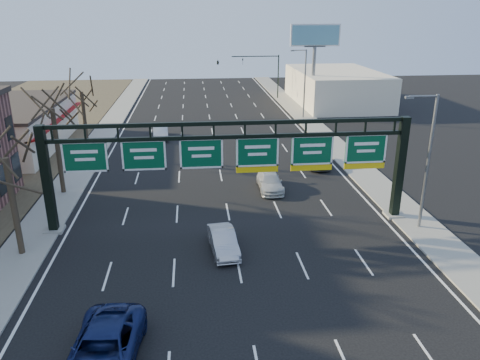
{
  "coord_description": "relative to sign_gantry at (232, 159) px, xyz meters",
  "views": [
    {
      "loc": [
        -2.32,
        -21.09,
        13.87
      ],
      "look_at": [
        0.68,
        7.9,
        3.2
      ],
      "focal_mm": 35.0,
      "sensor_mm": 36.0,
      "label": 1
    }
  ],
  "objects": [
    {
      "name": "billboard_right",
      "position": [
        14.84,
        36.98,
        4.43
      ],
      "size": [
        7.0,
        0.5,
        12.0
      ],
      "color": "slate",
      "rests_on": "ground"
    },
    {
      "name": "sidewalk_right",
      "position": [
        12.64,
        12.0,
        -4.57
      ],
      "size": [
        3.0,
        120.0,
        0.12
      ],
      "primitive_type": "cube",
      "color": "gray",
      "rests_on": "ground"
    },
    {
      "name": "traffic_signal_mast",
      "position": [
        5.53,
        47.0,
        0.87
      ],
      "size": [
        10.16,
        0.54,
        7.0
      ],
      "color": "black",
      "rests_on": "ground"
    },
    {
      "name": "car_silver_distant",
      "position": [
        -6.15,
        23.39,
        -3.87
      ],
      "size": [
        1.93,
        4.72,
        1.52
      ],
      "primitive_type": "imported",
      "rotation": [
        0.0,
        0.0,
        0.07
      ],
      "color": "#B5B6BB",
      "rests_on": "ground"
    },
    {
      "name": "ground",
      "position": [
        -0.16,
        -8.0,
        -4.63
      ],
      "size": [
        160.0,
        160.0,
        0.0
      ],
      "primitive_type": "plane",
      "color": "black",
      "rests_on": "ground"
    },
    {
      "name": "sidewalk_left",
      "position": [
        -12.96,
        12.0,
        -4.57
      ],
      "size": [
        3.0,
        120.0,
        0.12
      ],
      "primitive_type": "cube",
      "color": "gray",
      "rests_on": "ground"
    },
    {
      "name": "cream_strip",
      "position": [
        -21.64,
        21.0,
        -2.27
      ],
      "size": [
        10.9,
        18.4,
        4.7
      ],
      "color": "beige",
      "rests_on": "ground"
    },
    {
      "name": "streetlight_far",
      "position": [
        12.31,
        32.0,
        0.45
      ],
      "size": [
        2.15,
        0.22,
        9.0
      ],
      "color": "slate",
      "rests_on": "sidewalk_right"
    },
    {
      "name": "tree_far",
      "position": [
        -12.96,
        17.0,
        2.86
      ],
      "size": [
        3.6,
        3.6,
        8.86
      ],
      "color": "black",
      "rests_on": "sidewalk_left"
    },
    {
      "name": "tree_mid",
      "position": [
        -12.96,
        7.0,
        3.23
      ],
      "size": [
        3.6,
        3.6,
        9.24
      ],
      "color": "black",
      "rests_on": "sidewalk_left"
    },
    {
      "name": "car_grey_far",
      "position": [
        8.83,
        11.78,
        -3.82
      ],
      "size": [
        2.18,
        4.87,
        1.62
      ],
      "primitive_type": "imported",
      "rotation": [
        0.0,
        0.0,
        0.06
      ],
      "color": "#3E4043",
      "rests_on": "ground"
    },
    {
      "name": "car_silver_sedan",
      "position": [
        -0.89,
        -3.88,
        -3.95
      ],
      "size": [
        1.85,
        4.23,
        1.35
      ],
      "primitive_type": "imported",
      "rotation": [
        0.0,
        0.0,
        0.1
      ],
      "color": "#AAA9AE",
      "rests_on": "ground"
    },
    {
      "name": "car_blue_suv",
      "position": [
        -6.43,
        -13.15,
        -3.81
      ],
      "size": [
        3.18,
        6.09,
        1.64
      ],
      "primitive_type": "imported",
      "rotation": [
        0.0,
        0.0,
        -0.08
      ],
      "color": "navy",
      "rests_on": "ground"
    },
    {
      "name": "streetlight_near",
      "position": [
        12.31,
        -2.0,
        0.45
      ],
      "size": [
        2.15,
        0.22,
        9.0
      ],
      "color": "slate",
      "rests_on": "sidewalk_right"
    },
    {
      "name": "lane_markings",
      "position": [
        -0.16,
        12.0,
        -4.62
      ],
      "size": [
        21.6,
        120.0,
        0.01
      ],
      "primitive_type": "cube",
      "color": "white",
      "rests_on": "ground"
    },
    {
      "name": "sign_gantry",
      "position": [
        0.0,
        0.0,
        0.0
      ],
      "size": [
        24.6,
        1.2,
        7.2
      ],
      "color": "black",
      "rests_on": "ground"
    },
    {
      "name": "tree_gantry",
      "position": [
        -12.96,
        -3.0,
        2.48
      ],
      "size": [
        3.6,
        3.6,
        8.48
      ],
      "color": "black",
      "rests_on": "sidewalk_left"
    },
    {
      "name": "building_right_distant",
      "position": [
        19.84,
        42.0,
        -2.13
      ],
      "size": [
        12.0,
        20.0,
        5.0
      ],
      "primitive_type": "cube",
      "color": "beige",
      "rests_on": "ground"
    },
    {
      "name": "car_white_wagon",
      "position": [
        3.61,
        6.15,
        -3.97
      ],
      "size": [
        1.93,
        4.6,
        1.33
      ],
      "primitive_type": "imported",
      "rotation": [
        0.0,
        0.0,
        -0.01
      ],
      "color": "silver",
      "rests_on": "ground"
    }
  ]
}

